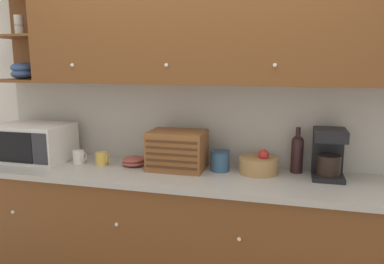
{
  "coord_description": "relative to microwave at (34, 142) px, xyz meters",
  "views": [
    {
      "loc": [
        0.67,
        -2.72,
        1.68
      ],
      "look_at": [
        0.0,
        -0.22,
        1.21
      ],
      "focal_mm": 35.0,
      "sensor_mm": 36.0,
      "label": 1
    }
  ],
  "objects": [
    {
      "name": "wall_back",
      "position": [
        1.26,
        0.31,
        0.22
      ],
      "size": [
        5.62,
        0.06,
        2.6
      ],
      "color": "white",
      "rests_on": "ground_plane"
    },
    {
      "name": "counter_unit",
      "position": [
        1.26,
        -0.03,
        -0.61
      ],
      "size": [
        3.24,
        0.65,
        0.94
      ],
      "color": "brown",
      "rests_on": "ground_plane"
    },
    {
      "name": "backsplash_panel",
      "position": [
        1.26,
        0.27,
        0.16
      ],
      "size": [
        3.22,
        0.01,
        0.61
      ],
      "color": "#B7B2A8",
      "rests_on": "counter_unit"
    },
    {
      "name": "upper_cabinets",
      "position": [
        1.43,
        0.11,
        0.82
      ],
      "size": [
        3.22,
        0.36,
        0.73
      ],
      "color": "brown",
      "rests_on": "backsplash_panel"
    },
    {
      "name": "microwave",
      "position": [
        0.0,
        0.0,
        0.0
      ],
      "size": [
        0.54,
        0.4,
        0.29
      ],
      "color": "silver",
      "rests_on": "counter_unit"
    },
    {
      "name": "mug_blue_second",
      "position": [
        0.38,
        0.01,
        -0.09
      ],
      "size": [
        0.1,
        0.08,
        0.1
      ],
      "color": "silver",
      "rests_on": "counter_unit"
    },
    {
      "name": "mug",
      "position": [
        0.58,
        0.0,
        -0.09
      ],
      "size": [
        0.1,
        0.09,
        0.1
      ],
      "color": "gold",
      "rests_on": "counter_unit"
    },
    {
      "name": "bowl_stack_on_counter",
      "position": [
        0.81,
        0.05,
        -0.11
      ],
      "size": [
        0.18,
        0.18,
        0.07
      ],
      "color": "#9E473D",
      "rests_on": "counter_unit"
    },
    {
      "name": "bread_box",
      "position": [
        1.16,
        0.05,
        -0.0
      ],
      "size": [
        0.4,
        0.29,
        0.28
      ],
      "color": "brown",
      "rests_on": "counter_unit"
    },
    {
      "name": "storage_canister",
      "position": [
        1.46,
        0.09,
        -0.07
      ],
      "size": [
        0.14,
        0.14,
        0.14
      ],
      "color": "#33567A",
      "rests_on": "counter_unit"
    },
    {
      "name": "fruit_basket",
      "position": [
        1.73,
        0.1,
        -0.08
      ],
      "size": [
        0.27,
        0.27,
        0.17
      ],
      "color": "#A87F4C",
      "rests_on": "counter_unit"
    },
    {
      "name": "wine_bottle",
      "position": [
        1.98,
        0.18,
        0.0
      ],
      "size": [
        0.08,
        0.08,
        0.32
      ],
      "color": "black",
      "rests_on": "counter_unit"
    },
    {
      "name": "coffee_maker",
      "position": [
        2.18,
        0.11,
        0.03
      ],
      "size": [
        0.2,
        0.25,
        0.33
      ],
      "color": "black",
      "rests_on": "counter_unit"
    }
  ]
}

